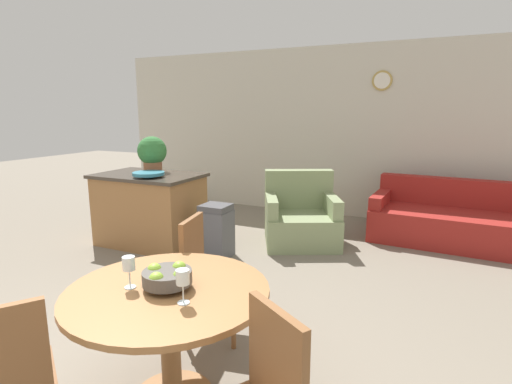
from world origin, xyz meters
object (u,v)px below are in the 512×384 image
object	(u,v)px
potted_plant	(152,153)
kitchen_island	(150,209)
teal_bowl	(149,174)
dining_chair_near_left	(4,381)
dining_table	(169,315)
trash_bin	(216,231)
couch	(461,222)
wine_glass_left	(129,265)
armchair	(301,220)
fruit_bowl	(167,276)
dining_chair_far_side	(207,270)
wine_glass_right	(183,279)

from	to	relation	value
potted_plant	kitchen_island	bearing A→B (deg)	-70.89
teal_bowl	dining_chair_near_left	bearing A→B (deg)	-62.59
dining_table	dining_chair_near_left	distance (m)	0.81
trash_bin	couch	xyz separation A→B (m)	(2.62, 1.76, -0.03)
dining_chair_near_left	teal_bowl	xyz separation A→B (m)	(-1.44, 2.78, 0.46)
wine_glass_left	armchair	distance (m)	3.25
fruit_bowl	teal_bowl	world-z (taller)	teal_bowl
dining_chair_near_left	trash_bin	world-z (taller)	dining_chair_near_left
wine_glass_left	trash_bin	xyz separation A→B (m)	(-0.78, 2.28, -0.54)
dining_chair_far_side	wine_glass_right	distance (m)	1.03
teal_bowl	couch	xyz separation A→B (m)	(3.47, 1.88, -0.68)
dining_chair_near_left	potted_plant	distance (m)	3.62
fruit_bowl	potted_plant	size ratio (longest dim) A/B	0.59
couch	armchair	bearing A→B (deg)	-152.88
wine_glass_left	couch	distance (m)	4.47
wine_glass_left	trash_bin	size ratio (longest dim) A/B	0.29
wine_glass_right	kitchen_island	distance (m)	3.24
wine_glass_right	wine_glass_left	bearing A→B (deg)	175.57
potted_plant	trash_bin	size ratio (longest dim) A/B	0.73
dining_chair_near_left	fruit_bowl	size ratio (longest dim) A/B	3.30
teal_bowl	fruit_bowl	bearing A→B (deg)	-48.61
kitchen_island	potted_plant	xyz separation A→B (m)	(-0.06, 0.18, 0.70)
wine_glass_right	potted_plant	world-z (taller)	potted_plant
armchair	trash_bin	bearing A→B (deg)	-153.95
wine_glass_right	potted_plant	bearing A→B (deg)	131.27
wine_glass_right	armchair	world-z (taller)	armchair
wine_glass_right	teal_bowl	bearing A→B (deg)	132.61
dining_chair_near_left	kitchen_island	xyz separation A→B (m)	(-1.60, 2.97, -0.04)
armchair	couch	bearing A→B (deg)	-1.91
couch	wine_glass_left	bearing A→B (deg)	-111.13
dining_chair_far_side	wine_glass_left	xyz separation A→B (m)	(0.03, -0.85, 0.36)
dining_chair_far_side	kitchen_island	world-z (taller)	kitchen_island
dining_table	kitchen_island	world-z (taller)	kitchen_island
teal_bowl	trash_bin	xyz separation A→B (m)	(0.85, 0.12, -0.64)
dining_chair_far_side	wine_glass_right	size ratio (longest dim) A/B	4.94
dining_table	potted_plant	distance (m)	3.24
dining_chair_near_left	potted_plant	bearing A→B (deg)	61.98
armchair	wine_glass_left	bearing A→B (deg)	-114.67
dining_chair_near_left	wine_glass_right	distance (m)	0.90
dining_table	potted_plant	size ratio (longest dim) A/B	2.47
dining_chair_far_side	trash_bin	xyz separation A→B (m)	(-0.76, 1.43, -0.19)
dining_chair_far_side	armchair	size ratio (longest dim) A/B	0.76
dining_chair_near_left	armchair	size ratio (longest dim) A/B	0.76
fruit_bowl	kitchen_island	xyz separation A→B (m)	(-1.99, 2.26, -0.33)
dining_chair_near_left	teal_bowl	bearing A→B (deg)	61.45
fruit_bowl	wine_glass_left	distance (m)	0.22
dining_table	fruit_bowl	distance (m)	0.23
dining_chair_near_left	wine_glass_right	xyz separation A→B (m)	(0.57, 0.60, 0.36)
dining_table	kitchen_island	xyz separation A→B (m)	(-1.99, 2.26, -0.10)
couch	fruit_bowl	bearing A→B (deg)	-109.17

